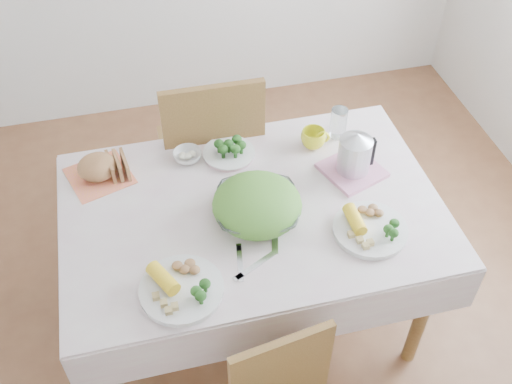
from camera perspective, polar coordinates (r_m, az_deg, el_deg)
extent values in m
plane|color=brown|center=(2.98, -0.29, -11.54)|extent=(3.60, 3.60, 0.00)
cube|color=brown|center=(2.67, -0.32, -7.12)|extent=(1.40, 0.90, 0.75)
cube|color=beige|center=(2.38, -0.35, -1.50)|extent=(1.50, 1.00, 0.01)
cube|color=brown|center=(3.04, -4.39, 3.22)|extent=(0.48, 0.48, 1.05)
imported|color=white|center=(2.31, 0.10, -1.61)|extent=(0.38, 0.38, 0.08)
cylinder|color=white|center=(2.12, -7.08, -9.25)|extent=(0.33, 0.33, 0.02)
cylinder|color=white|center=(2.32, 10.81, -3.57)|extent=(0.36, 0.36, 0.02)
cylinder|color=beige|center=(2.59, -2.59, 3.69)|extent=(0.28, 0.28, 0.02)
cube|color=#F87E56|center=(2.58, -14.67, 1.50)|extent=(0.30, 0.30, 0.00)
ellipsoid|color=#8E5F37|center=(2.55, -14.90, 2.41)|extent=(0.20, 0.20, 0.10)
imported|color=white|center=(2.58, -6.54, 3.45)|extent=(0.15, 0.15, 0.04)
imported|color=yellow|center=(2.63, 5.47, 5.09)|extent=(0.14, 0.14, 0.09)
cylinder|color=white|center=(2.68, 7.85, 6.46)|extent=(0.08, 0.08, 0.14)
cube|color=pink|center=(2.55, 9.13, 2.05)|extent=(0.29, 0.29, 0.02)
cylinder|color=#B2B5BA|center=(2.47, 9.42, 3.96)|extent=(0.17, 0.17, 0.19)
cube|color=silver|center=(2.19, -1.53, -6.79)|extent=(0.05, 0.17, 0.00)
cube|color=silver|center=(2.28, 1.82, -3.95)|extent=(0.07, 0.20, 0.00)
cube|color=silver|center=(2.18, 0.02, -6.97)|extent=(0.18, 0.10, 0.00)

